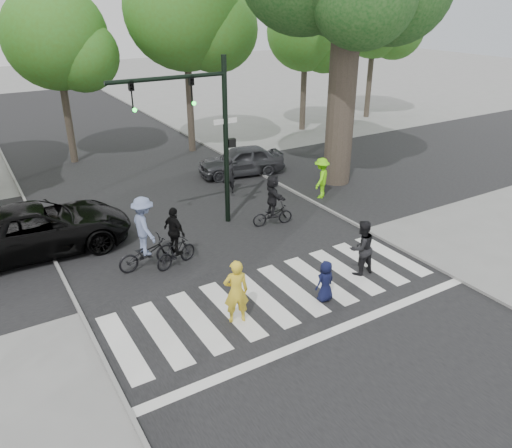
% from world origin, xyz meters
% --- Properties ---
extents(ground, '(120.00, 120.00, 0.00)m').
position_xyz_m(ground, '(0.00, 0.00, 0.00)').
color(ground, gray).
rests_on(ground, ground).
extents(road_stem, '(10.00, 70.00, 0.01)m').
position_xyz_m(road_stem, '(0.00, 5.00, 0.01)').
color(road_stem, black).
rests_on(road_stem, ground).
extents(road_cross, '(70.00, 10.00, 0.01)m').
position_xyz_m(road_cross, '(0.00, 8.00, 0.01)').
color(road_cross, black).
rests_on(road_cross, ground).
extents(curb_left, '(0.10, 70.00, 0.10)m').
position_xyz_m(curb_left, '(-5.05, 5.00, 0.05)').
color(curb_left, gray).
rests_on(curb_left, ground).
extents(curb_right, '(0.10, 70.00, 0.10)m').
position_xyz_m(curb_right, '(5.05, 5.00, 0.05)').
color(curb_right, gray).
rests_on(curb_right, ground).
extents(crosswalk, '(10.00, 3.85, 0.01)m').
position_xyz_m(crosswalk, '(0.00, 0.66, 0.01)').
color(crosswalk, silver).
rests_on(crosswalk, ground).
extents(traffic_signal, '(4.45, 0.29, 6.00)m').
position_xyz_m(traffic_signal, '(0.35, 6.20, 3.90)').
color(traffic_signal, black).
rests_on(traffic_signal, ground).
extents(bg_tree_2, '(5.04, 4.80, 8.40)m').
position_xyz_m(bg_tree_2, '(-1.76, 16.62, 5.78)').
color(bg_tree_2, brown).
rests_on(bg_tree_2, ground).
extents(bg_tree_3, '(6.30, 6.00, 10.20)m').
position_xyz_m(bg_tree_3, '(4.31, 15.27, 6.94)').
color(bg_tree_3, brown).
rests_on(bg_tree_3, ground).
extents(bg_tree_4, '(4.83, 4.60, 8.15)m').
position_xyz_m(bg_tree_4, '(12.23, 16.12, 5.64)').
color(bg_tree_4, brown).
rests_on(bg_tree_4, ground).
extents(bg_tree_5, '(5.67, 5.40, 9.30)m').
position_xyz_m(bg_tree_5, '(18.27, 16.69, 6.36)').
color(bg_tree_5, brown).
rests_on(bg_tree_5, ground).
extents(pedestrian_woman, '(0.75, 0.60, 1.78)m').
position_xyz_m(pedestrian_woman, '(-1.62, 0.49, 0.89)').
color(pedestrian_woman, yellow).
rests_on(pedestrian_woman, ground).
extents(pedestrian_child, '(0.62, 0.44, 1.21)m').
position_xyz_m(pedestrian_child, '(0.96, 0.07, 0.60)').
color(pedestrian_child, '#0F1333').
rests_on(pedestrian_child, ground).
extents(pedestrian_adult, '(0.87, 0.68, 1.74)m').
position_xyz_m(pedestrian_adult, '(2.81, 0.69, 0.87)').
color(pedestrian_adult, black).
rests_on(pedestrian_adult, ground).
extents(cyclist_left, '(1.88, 1.24, 2.34)m').
position_xyz_m(cyclist_left, '(-2.61, 4.41, 1.02)').
color(cyclist_left, black).
rests_on(cyclist_left, ground).
extents(cyclist_mid, '(1.57, 0.99, 1.97)m').
position_xyz_m(cyclist_mid, '(-1.79, 4.04, 0.81)').
color(cyclist_mid, black).
rests_on(cyclist_mid, ground).
extents(cyclist_right, '(1.61, 1.49, 1.94)m').
position_xyz_m(cyclist_right, '(2.46, 5.06, 0.87)').
color(cyclist_right, black).
rests_on(cyclist_right, ground).
extents(car_suv, '(6.00, 2.95, 1.64)m').
position_xyz_m(car_suv, '(-5.24, 7.30, 0.82)').
color(car_suv, black).
rests_on(car_suv, ground).
extents(car_grey, '(4.26, 2.33, 1.37)m').
position_xyz_m(car_grey, '(4.30, 10.63, 0.69)').
color(car_grey, '#36373C').
rests_on(car_grey, ground).
extents(bystander_hivis, '(1.27, 1.17, 1.71)m').
position_xyz_m(bystander_hivis, '(5.70, 6.33, 0.86)').
color(bystander_hivis, '#79F910').
rests_on(bystander_hivis, ground).
extents(bystander_dark, '(0.62, 0.43, 1.61)m').
position_xyz_m(bystander_dark, '(2.61, 8.72, 0.81)').
color(bystander_dark, black).
rests_on(bystander_dark, ground).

